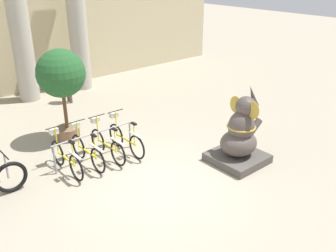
# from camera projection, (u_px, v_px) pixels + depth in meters

# --- Properties ---
(ground_plane) EXTENTS (60.00, 60.00, 0.00)m
(ground_plane) POSITION_uv_depth(u_px,v_px,m) (159.00, 183.00, 8.70)
(ground_plane) COLOR #9E937F
(building_facade) EXTENTS (20.00, 0.20, 6.00)m
(building_facade) POSITION_uv_depth(u_px,v_px,m) (8.00, 14.00, 13.47)
(building_facade) COLOR #C6B78E
(building_facade) RESTS_ON ground_plane
(column_middle) EXTENTS (0.90, 0.90, 5.16)m
(column_middle) POSITION_uv_depth(u_px,v_px,m) (20.00, 28.00, 12.93)
(column_middle) COLOR #ADA899
(column_middle) RESTS_ON ground_plane
(column_right) EXTENTS (0.90, 0.90, 5.16)m
(column_right) POSITION_uv_depth(u_px,v_px,m) (77.00, 22.00, 14.24)
(column_right) COLOR #ADA899
(column_right) RESTS_ON ground_plane
(bike_rack) EXTENTS (2.30, 0.05, 0.77)m
(bike_rack) POSITION_uv_depth(u_px,v_px,m) (94.00, 140.00, 9.51)
(bike_rack) COLOR gray
(bike_rack) RESTS_ON ground_plane
(bicycle_0) EXTENTS (0.48, 1.63, 1.07)m
(bicycle_0) POSITION_uv_depth(u_px,v_px,m) (66.00, 157.00, 9.02)
(bicycle_0) COLOR black
(bicycle_0) RESTS_ON ground_plane
(bicycle_1) EXTENTS (0.48, 1.63, 1.07)m
(bicycle_1) POSITION_uv_depth(u_px,v_px,m) (87.00, 150.00, 9.34)
(bicycle_1) COLOR black
(bicycle_1) RESTS_ON ground_plane
(bicycle_2) EXTENTS (0.48, 1.63, 1.07)m
(bicycle_2) POSITION_uv_depth(u_px,v_px,m) (107.00, 144.00, 9.66)
(bicycle_2) COLOR black
(bicycle_2) RESTS_ON ground_plane
(bicycle_3) EXTENTS (0.48, 1.63, 1.07)m
(bicycle_3) POSITION_uv_depth(u_px,v_px,m) (125.00, 138.00, 9.98)
(bicycle_3) COLOR black
(bicycle_3) RESTS_ON ground_plane
(elephant_statue) EXTENTS (1.28, 1.28, 2.02)m
(elephant_statue) POSITION_uv_depth(u_px,v_px,m) (240.00, 137.00, 9.40)
(elephant_statue) COLOR #4C4742
(elephant_statue) RESTS_ON ground_plane
(person_pedestrian) EXTENTS (0.21, 0.47, 1.61)m
(person_pedestrian) POSITION_uv_depth(u_px,v_px,m) (67.00, 77.00, 13.31)
(person_pedestrian) COLOR brown
(person_pedestrian) RESTS_ON ground_plane
(potted_tree) EXTENTS (1.33, 1.33, 2.62)m
(potted_tree) POSITION_uv_depth(u_px,v_px,m) (61.00, 78.00, 10.14)
(potted_tree) COLOR brown
(potted_tree) RESTS_ON ground_plane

